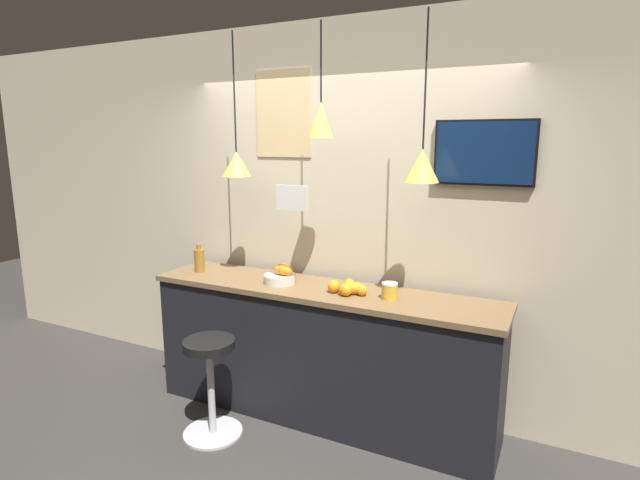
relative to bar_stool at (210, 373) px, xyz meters
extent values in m
plane|color=#33302D|center=(0.57, -0.07, -0.46)|extent=(14.00, 14.00, 0.00)
cube|color=beige|center=(0.57, 0.94, 0.99)|extent=(8.00, 0.06, 2.90)
cube|color=black|center=(0.57, 0.55, 0.02)|extent=(2.56, 0.51, 0.96)
cube|color=brown|center=(0.57, 0.55, 0.52)|extent=(2.60, 0.55, 0.04)
cylinder|color=#B7B7BC|center=(0.00, 0.00, -0.45)|extent=(0.41, 0.41, 0.02)
cylinder|color=#B7B7BC|center=(0.00, 0.00, -0.13)|extent=(0.05, 0.05, 0.62)
cylinder|color=black|center=(0.00, 0.00, 0.21)|extent=(0.35, 0.35, 0.06)
cylinder|color=beige|center=(0.25, 0.53, 0.57)|extent=(0.23, 0.23, 0.06)
sphere|color=orange|center=(0.25, 0.60, 0.64)|extent=(0.07, 0.07, 0.07)
sphere|color=orange|center=(0.32, 0.54, 0.64)|extent=(0.07, 0.07, 0.07)
sphere|color=orange|center=(0.28, 0.53, 0.64)|extent=(0.08, 0.08, 0.08)
sphere|color=orange|center=(0.24, 0.54, 0.64)|extent=(0.08, 0.08, 0.08)
sphere|color=orange|center=(0.80, 0.57, 0.57)|extent=(0.07, 0.07, 0.07)
sphere|color=orange|center=(0.83, 0.52, 0.58)|extent=(0.08, 0.08, 0.08)
sphere|color=orange|center=(0.70, 0.50, 0.58)|extent=(0.09, 0.09, 0.09)
sphere|color=orange|center=(0.90, 0.52, 0.57)|extent=(0.07, 0.07, 0.07)
sphere|color=orange|center=(0.89, 0.54, 0.58)|extent=(0.07, 0.07, 0.07)
sphere|color=orange|center=(0.76, 0.63, 0.58)|extent=(0.07, 0.07, 0.07)
sphere|color=orange|center=(0.86, 0.53, 0.58)|extent=(0.08, 0.08, 0.08)
sphere|color=orange|center=(0.86, 0.54, 0.58)|extent=(0.08, 0.08, 0.08)
sphere|color=orange|center=(0.80, 0.53, 0.58)|extent=(0.08, 0.08, 0.08)
sphere|color=orange|center=(0.81, 0.46, 0.58)|extent=(0.08, 0.08, 0.08)
sphere|color=orange|center=(0.79, 0.47, 0.58)|extent=(0.07, 0.07, 0.07)
sphere|color=orange|center=(0.80, 0.53, 0.57)|extent=(0.07, 0.07, 0.07)
cylinder|color=olive|center=(-0.50, 0.53, 0.63)|extent=(0.08, 0.08, 0.18)
cylinder|color=olive|center=(-0.50, 0.53, 0.74)|extent=(0.04, 0.04, 0.05)
cylinder|color=gold|center=(1.09, 0.53, 0.59)|extent=(0.10, 0.10, 0.10)
cylinder|color=white|center=(1.09, 0.53, 0.64)|extent=(0.11, 0.11, 0.01)
cylinder|color=black|center=(-0.14, 0.57, 1.92)|extent=(0.01, 0.01, 0.85)
cone|color=#EAD14C|center=(-0.14, 0.57, 1.40)|extent=(0.22, 0.22, 0.18)
sphere|color=#F9EFCC|center=(-0.14, 0.57, 1.33)|extent=(0.04, 0.04, 0.04)
cylinder|color=black|center=(0.57, 0.57, 2.08)|extent=(0.01, 0.01, 0.52)
cone|color=#EAD14C|center=(0.57, 0.57, 1.71)|extent=(0.17, 0.17, 0.23)
sphere|color=#F9EFCC|center=(0.57, 0.57, 1.61)|extent=(0.04, 0.04, 0.04)
cylinder|color=black|center=(1.27, 0.57, 1.93)|extent=(0.01, 0.01, 0.82)
cone|color=#EAD14C|center=(1.27, 0.57, 1.42)|extent=(0.21, 0.21, 0.21)
sphere|color=#F9EFCC|center=(1.27, 0.57, 1.34)|extent=(0.04, 0.04, 0.04)
cube|color=black|center=(1.59, 0.89, 1.50)|extent=(0.64, 0.04, 0.42)
cube|color=#0F2347|center=(1.59, 0.87, 1.50)|extent=(0.61, 0.01, 0.39)
cube|color=white|center=(0.46, 0.36, 1.20)|extent=(0.24, 0.01, 0.17)
cube|color=#DBBC84|center=(0.07, 0.91, 1.78)|extent=(0.48, 0.01, 0.66)
camera|label=1|loc=(2.10, -2.51, 1.57)|focal=28.00mm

